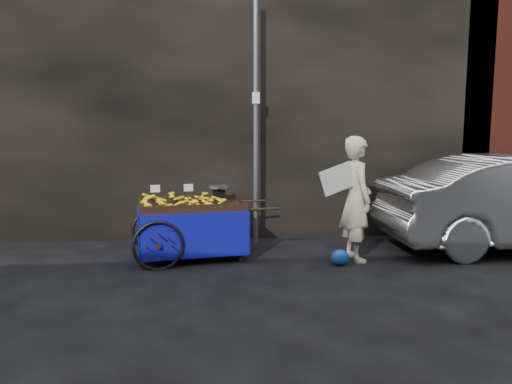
{
  "coord_description": "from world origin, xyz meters",
  "views": [
    {
      "loc": [
        -0.4,
        -6.89,
        1.98
      ],
      "look_at": [
        0.24,
        0.5,
        0.97
      ],
      "focal_mm": 35.0,
      "sensor_mm": 36.0,
      "label": 1
    }
  ],
  "objects": [
    {
      "name": "street_pole",
      "position": [
        0.3,
        1.3,
        2.01
      ],
      "size": [
        0.12,
        0.1,
        4.0
      ],
      "color": "slate",
      "rests_on": "ground"
    },
    {
      "name": "building_wall",
      "position": [
        0.39,
        2.6,
        2.5
      ],
      "size": [
        13.5,
        2.0,
        5.0
      ],
      "color": "black",
      "rests_on": "ground"
    },
    {
      "name": "vendor",
      "position": [
        1.65,
        0.08,
        0.91
      ],
      "size": [
        0.87,
        0.72,
        1.81
      ],
      "rotation": [
        0.0,
        0.0,
        1.72
      ],
      "color": "#BDAF8C",
      "rests_on": "ground"
    },
    {
      "name": "ground",
      "position": [
        0.0,
        0.0,
        0.0
      ],
      "size": [
        80.0,
        80.0,
        0.0
      ],
      "primitive_type": "plane",
      "color": "black",
      "rests_on": "ground"
    },
    {
      "name": "plastic_bag",
      "position": [
        1.37,
        -0.19,
        0.12
      ],
      "size": [
        0.26,
        0.2,
        0.23
      ],
      "primitive_type": "ellipsoid",
      "color": "#1641AC",
      "rests_on": "ground"
    },
    {
      "name": "banana_cart",
      "position": [
        -0.78,
        0.41,
        0.71
      ],
      "size": [
        2.23,
        1.28,
        1.14
      ],
      "rotation": [
        0.0,
        0.0,
        0.16
      ],
      "color": "black",
      "rests_on": "ground"
    }
  ]
}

